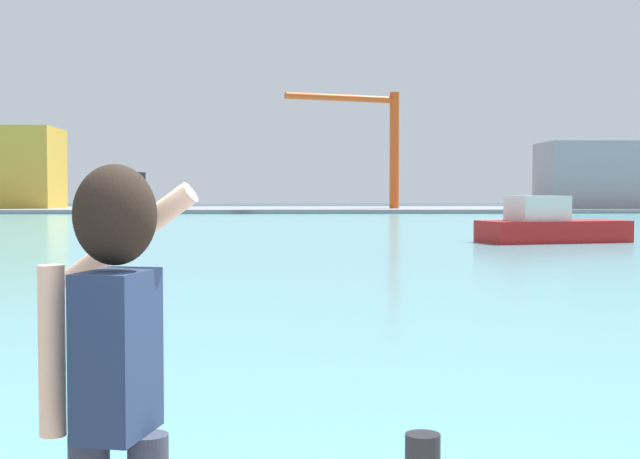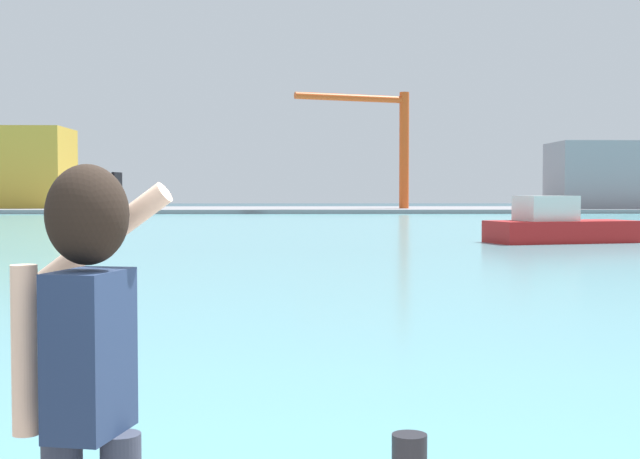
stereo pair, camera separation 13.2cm
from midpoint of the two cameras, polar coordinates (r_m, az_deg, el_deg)
The scene contains 7 objects.
ground_plane at distance 53.00m, azimuth -1.31°, elevation 0.13°, with size 220.00×220.00×0.00m, color #334751.
harbor_water at distance 55.00m, azimuth -1.32°, elevation 0.23°, with size 140.00×100.00×0.02m, color #599EA8.
far_shore_dock at distance 94.98m, azimuth -1.44°, elevation 1.28°, with size 140.00×20.00×0.41m, color gray.
person_photographer at distance 3.12m, azimuth -13.57°, elevation -8.35°, with size 0.53×0.57×1.74m.
boat_moored at distance 38.22m, azimuth 15.20°, elevation 0.21°, with size 6.56×3.91×1.96m.
warehouse_right at distance 98.31m, azimuth 18.45°, elevation 3.34°, with size 12.81×8.00×6.93m, color gray.
port_crane at distance 91.63m, azimuth 4.38°, elevation 6.20°, with size 11.94×4.87×12.04m.
Camera 2 is at (-0.20, -2.96, 2.14)m, focal length 49.60 mm.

